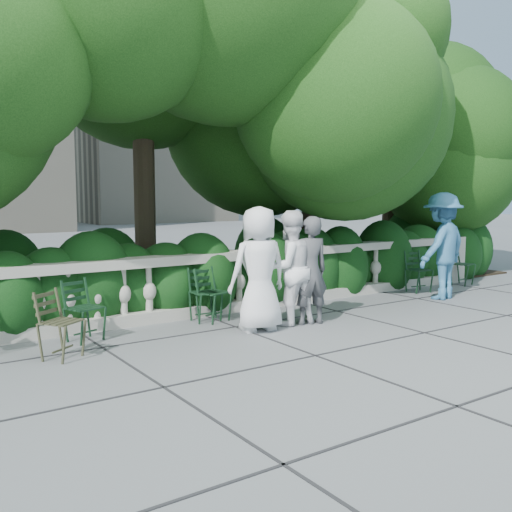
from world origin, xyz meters
TOP-DOWN VIEW (x-y plane):
  - ground at (0.00, 0.00)m, footprint 90.00×90.00m
  - balustrade at (0.00, 1.80)m, footprint 12.00×0.44m
  - shrub_hedge at (0.00, 3.00)m, footprint 15.00×2.60m
  - tree_canopy at (0.69, 3.19)m, footprint 15.04×6.52m
  - chair_a at (-2.52, 1.12)m, footprint 0.58×0.60m
  - chair_c at (-0.67, 1.25)m, footprint 0.46×0.50m
  - chair_d at (-0.54, 1.16)m, footprint 0.55×0.58m
  - chair_e at (4.07, 1.12)m, footprint 0.50×0.53m
  - chair_f at (5.60, 1.19)m, footprint 0.53×0.56m
  - chair_weathered at (-2.97, 0.48)m, footprint 0.64×0.65m
  - person_businessman at (-0.33, 0.44)m, footprint 0.92×0.65m
  - person_woman_grey at (0.53, 0.36)m, footprint 0.65×0.49m
  - person_casual_man at (0.26, 0.51)m, footprint 0.87×0.70m
  - person_older_blue at (3.87, 0.57)m, footprint 1.37×0.93m

SIDE VIEW (x-z plane):
  - ground at x=0.00m, z-range 0.00..0.00m
  - shrub_hedge at x=0.00m, z-range -0.85..0.85m
  - chair_a at x=-2.52m, z-range -0.42..0.42m
  - chair_c at x=-0.67m, z-range -0.42..0.42m
  - chair_d at x=-0.54m, z-range -0.42..0.42m
  - chair_e at x=4.07m, z-range -0.42..0.42m
  - chair_f at x=5.60m, z-range -0.42..0.42m
  - chair_weathered at x=-2.97m, z-range -0.42..0.42m
  - balustrade at x=0.00m, z-range -0.01..0.99m
  - person_woman_grey at x=0.53m, z-range 0.00..1.62m
  - person_casual_man at x=0.26m, z-range 0.00..1.70m
  - person_businessman at x=-0.33m, z-range 0.00..1.77m
  - person_older_blue at x=3.87m, z-range 0.00..1.97m
  - tree_canopy at x=0.69m, z-range 0.57..7.35m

